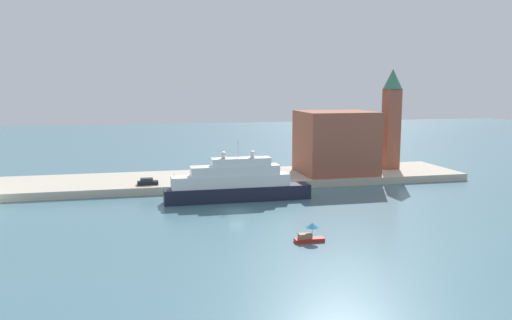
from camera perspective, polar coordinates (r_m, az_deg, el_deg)
ground at (r=88.75m, az=-2.10°, el=-5.57°), size 400.00×400.00×0.00m
quay_dock at (r=113.34m, az=-4.58°, el=-2.15°), size 110.00×19.33×1.53m
large_yacht at (r=95.85m, az=-2.21°, el=-2.58°), size 26.84×3.80×11.04m
small_motorboat at (r=72.01m, az=5.83°, el=-7.99°), size 4.04×1.85×2.64m
harbor_building at (r=117.66m, az=8.64°, el=1.92°), size 15.74×14.22×13.70m
bell_tower at (r=125.75m, az=14.49°, el=4.79°), size 4.35×4.35×23.05m
parked_car at (r=105.50m, az=-11.70°, el=-2.34°), size 4.06×1.73×1.34m
person_figure at (r=107.54m, az=-8.87°, el=-1.98°), size 0.36×0.36×1.58m
mooring_bollard at (r=105.20m, az=-3.53°, el=-2.31°), size 0.42×0.42×0.80m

